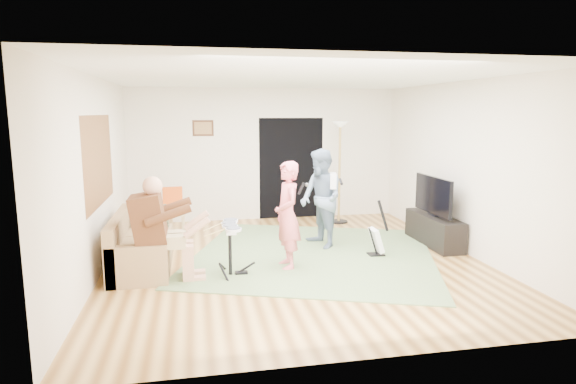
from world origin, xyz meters
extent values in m
plane|color=brown|center=(0.00, 0.00, 0.00)|extent=(6.00, 6.00, 0.00)
plane|color=white|center=(0.00, 0.00, 2.70)|extent=(6.00, 6.00, 0.00)
plane|color=brown|center=(-2.74, 0.20, 1.55)|extent=(0.00, 2.05, 2.05)
plane|color=black|center=(0.55, 2.99, 1.05)|extent=(2.10, 0.00, 2.10)
cube|color=#3F2314|center=(-1.25, 2.99, 1.90)|extent=(0.42, 0.03, 0.32)
cube|color=#5C7748|center=(0.35, 0.23, 0.01)|extent=(4.65, 4.65, 0.02)
cube|color=#94724A|center=(-2.20, 0.18, 0.19)|extent=(0.77, 1.54, 0.38)
cube|color=#94724A|center=(-2.53, 0.18, 0.38)|extent=(0.14, 1.90, 0.77)
cube|color=#94724A|center=(-2.20, 1.04, 0.27)|extent=(0.77, 0.18, 0.54)
cube|color=#94724A|center=(-2.20, -0.68, 0.27)|extent=(0.77, 0.18, 0.54)
cube|color=#552E18|center=(-2.05, -0.47, 0.84)|extent=(0.39, 0.51, 0.64)
sphere|color=tan|center=(-1.98, -0.47, 1.27)|extent=(0.25, 0.25, 0.25)
cylinder|color=black|center=(-1.00, -0.47, 0.35)|extent=(0.05, 0.05, 0.66)
cube|color=silver|center=(-1.00, -0.47, 0.67)|extent=(0.13, 0.66, 0.04)
imported|color=#EB6670|center=(-0.17, -0.28, 0.77)|extent=(0.42, 0.59, 1.54)
imported|color=slate|center=(0.58, 0.67, 0.81)|extent=(0.79, 0.92, 1.63)
cube|color=black|center=(1.30, 0.01, 0.02)|extent=(0.24, 0.20, 0.03)
cube|color=white|center=(1.30, 0.01, 0.25)|extent=(0.19, 0.28, 0.38)
cylinder|color=black|center=(1.40, 0.01, 0.64)|extent=(0.20, 0.04, 0.49)
cylinder|color=black|center=(1.41, 2.35, 0.02)|extent=(0.36, 0.36, 0.03)
cylinder|color=#AA8749|center=(1.41, 2.35, 0.99)|extent=(0.05, 0.05, 1.93)
cone|color=white|center=(1.41, 2.35, 1.97)|extent=(0.32, 0.32, 0.13)
cube|color=tan|center=(-1.83, 1.88, 0.40)|extent=(0.41, 0.41, 0.04)
cube|color=#D95416|center=(-1.83, 2.05, 0.69)|extent=(0.36, 0.11, 0.37)
cube|color=black|center=(2.50, 0.45, 0.25)|extent=(0.40, 1.40, 0.50)
cube|color=black|center=(2.45, 0.45, 0.85)|extent=(0.06, 1.16, 0.62)
camera|label=1|loc=(-1.44, -6.83, 2.21)|focal=30.00mm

